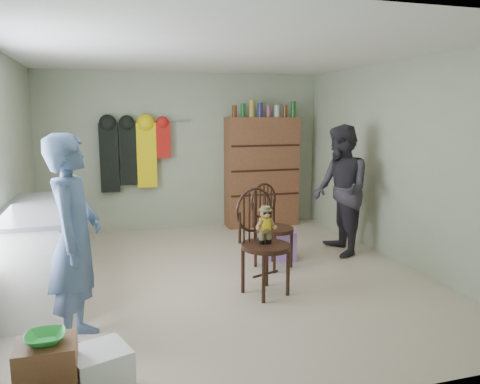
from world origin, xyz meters
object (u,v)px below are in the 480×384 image
object	(u,v)px
counter	(39,252)
chair_front	(262,235)
dresser	(262,171)
chair_far	(270,223)

from	to	relation	value
counter	chair_front	size ratio (longest dim) A/B	1.69
chair_front	dresser	distance (m)	3.04
chair_far	dresser	bearing A→B (deg)	46.95
counter	chair_front	world-z (taller)	chair_front
counter	dresser	size ratio (longest dim) A/B	0.90
counter	chair_front	distance (m)	2.29
dresser	counter	bearing A→B (deg)	-144.31
dresser	chair_front	bearing A→B (deg)	-109.00
chair_front	dresser	world-z (taller)	dresser
chair_front	chair_far	bearing A→B (deg)	43.89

